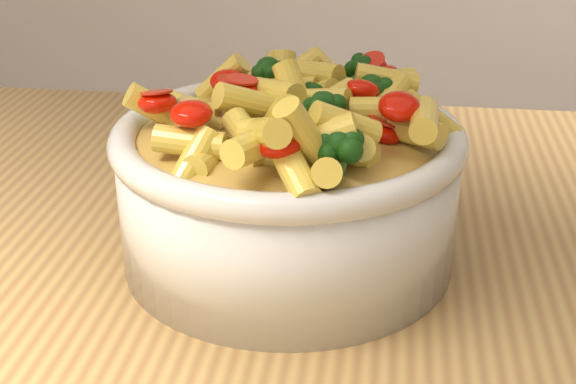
# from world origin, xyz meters

# --- Properties ---
(serving_bowl) EXTENTS (0.25, 0.25, 0.11)m
(serving_bowl) POSITION_xyz_m (-0.07, 0.05, 0.95)
(serving_bowl) COLOR silver
(serving_bowl) RESTS_ON table
(pasta_salad) EXTENTS (0.19, 0.19, 0.04)m
(pasta_salad) POSITION_xyz_m (-0.07, 0.05, 1.02)
(pasta_salad) COLOR gold
(pasta_salad) RESTS_ON serving_bowl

